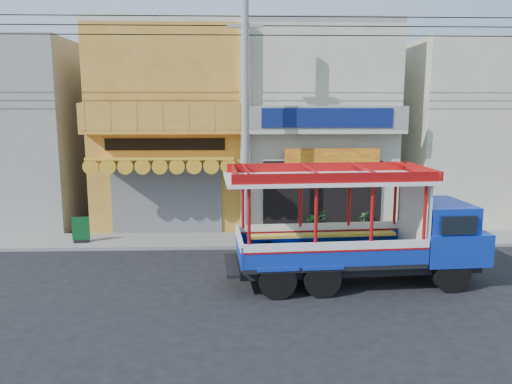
% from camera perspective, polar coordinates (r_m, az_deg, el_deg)
% --- Properties ---
extents(ground, '(90.00, 90.00, 0.00)m').
position_cam_1_polar(ground, '(14.84, 2.92, -9.80)').
color(ground, black).
rests_on(ground, ground).
extents(sidewalk, '(30.00, 2.00, 0.12)m').
position_cam_1_polar(sidewalk, '(18.62, 1.87, -5.49)').
color(sidewalk, slate).
rests_on(sidewalk, ground).
extents(shophouse_left, '(6.00, 7.50, 8.24)m').
position_cam_1_polar(shophouse_left, '(22.07, -9.28, 7.44)').
color(shophouse_left, '#AE7926').
rests_on(shophouse_left, ground).
extents(shophouse_right, '(6.00, 6.75, 8.24)m').
position_cam_1_polar(shophouse_right, '(22.14, 6.45, 7.51)').
color(shophouse_right, '#B6AF96').
rests_on(shophouse_right, ground).
extents(party_pilaster, '(0.35, 0.30, 8.00)m').
position_cam_1_polar(party_pilaster, '(18.80, -1.30, 6.84)').
color(party_pilaster, '#B6AF96').
rests_on(party_pilaster, ground).
extents(filler_building_left, '(6.00, 6.00, 7.60)m').
position_cam_1_polar(filler_building_left, '(24.03, -26.14, 6.02)').
color(filler_building_left, gray).
rests_on(filler_building_left, ground).
extents(filler_building_right, '(6.00, 6.00, 7.60)m').
position_cam_1_polar(filler_building_right, '(24.22, 23.14, 6.25)').
color(filler_building_right, '#B6AF96').
rests_on(filler_building_right, ground).
extents(utility_pole, '(28.00, 0.26, 9.00)m').
position_cam_1_polar(utility_pole, '(17.22, -0.75, 10.00)').
color(utility_pole, gray).
rests_on(utility_pole, ground).
extents(songthaew_truck, '(7.27, 2.79, 3.33)m').
position_cam_1_polar(songthaew_truck, '(14.41, 13.29, -3.99)').
color(songthaew_truck, black).
rests_on(songthaew_truck, ground).
extents(green_sign, '(0.61, 0.34, 0.93)m').
position_cam_1_polar(green_sign, '(19.07, -19.38, -4.30)').
color(green_sign, black).
rests_on(green_sign, sidewalk).
extents(potted_plant_a, '(1.12, 1.07, 0.97)m').
position_cam_1_polar(potted_plant_a, '(19.17, 6.76, -3.43)').
color(potted_plant_a, '#185521').
rests_on(potted_plant_a, sidewalk).
extents(potted_plant_c, '(0.62, 0.62, 0.88)m').
position_cam_1_polar(potted_plant_c, '(19.63, 12.23, -3.41)').
color(potted_plant_c, '#185521').
rests_on(potted_plant_c, sidewalk).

